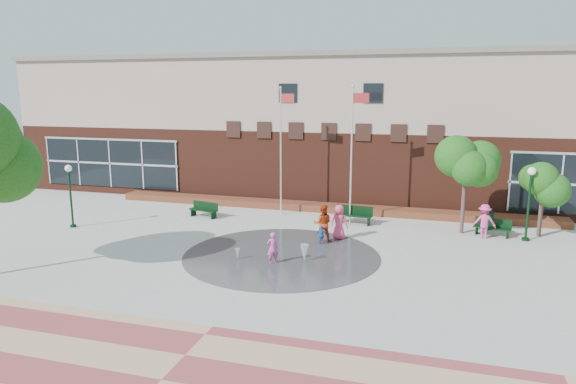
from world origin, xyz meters
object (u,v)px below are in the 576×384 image
(flagpole_right, at_px, (352,148))
(trash_can, at_px, (487,220))
(child_splash, at_px, (273,248))
(flagpole_left, at_px, (281,145))
(bench_left, at_px, (204,213))

(flagpole_right, height_order, trash_can, flagpole_right)
(child_splash, bearing_deg, trash_can, -174.18)
(flagpole_left, xyz_separation_m, child_splash, (2.10, -8.08, -3.33))
(trash_can, xyz_separation_m, child_splash, (-8.84, -8.13, 0.18))
(flagpole_left, distance_m, flagpole_right, 4.15)
(flagpole_left, height_order, child_splash, flagpole_left)
(trash_can, bearing_deg, bench_left, -172.97)
(flagpole_right, bearing_deg, trash_can, -3.03)
(flagpole_left, bearing_deg, child_splash, -71.71)
(flagpole_left, relative_size, flagpole_right, 0.99)
(trash_can, height_order, child_splash, child_splash)
(flagpole_left, distance_m, child_splash, 8.99)
(flagpole_left, height_order, trash_can, flagpole_left)
(flagpole_left, height_order, flagpole_right, flagpole_right)
(flagpole_right, relative_size, child_splash, 5.45)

